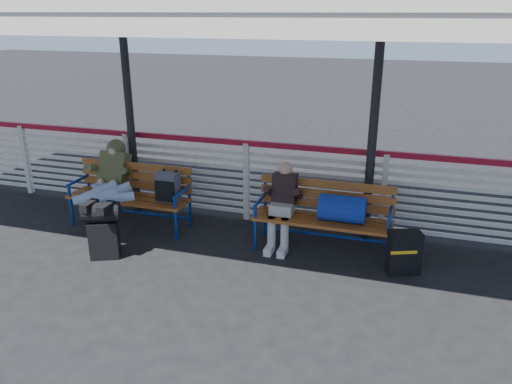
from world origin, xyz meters
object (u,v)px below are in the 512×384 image
(companion_person, at_px, (282,204))
(bench_right, at_px, (333,210))
(traveler_man, at_px, (108,188))
(bench_left, at_px, (141,189))
(suitcase_side, at_px, (404,252))
(luggage_stack, at_px, (103,228))

(companion_person, bearing_deg, bench_right, 0.58)
(traveler_man, relative_size, companion_person, 1.43)
(traveler_man, distance_m, companion_person, 2.46)
(bench_left, distance_m, traveler_man, 0.48)
(bench_right, relative_size, suitcase_side, 3.38)
(traveler_man, bearing_deg, luggage_stack, -63.30)
(luggage_stack, relative_size, traveler_man, 0.46)
(luggage_stack, height_order, bench_left, bench_left)
(bench_right, xyz_separation_m, suitcase_side, (0.92, -0.30, -0.33))
(bench_right, relative_size, companion_person, 1.57)
(traveler_man, xyz_separation_m, suitcase_side, (4.03, 0.04, -0.41))
(luggage_stack, xyz_separation_m, bench_left, (-0.03, 1.04, 0.17))
(bench_right, bearing_deg, traveler_man, -173.60)
(luggage_stack, bearing_deg, bench_left, 67.62)
(bench_right, xyz_separation_m, traveler_man, (-3.11, -0.35, 0.08))
(suitcase_side, bearing_deg, traveler_man, 158.85)
(bench_left, height_order, suitcase_side, bench_left)
(bench_right, distance_m, traveler_man, 3.13)
(traveler_man, bearing_deg, bench_left, 47.88)
(luggage_stack, height_order, companion_person, companion_person)
(bench_right, height_order, traveler_man, traveler_man)
(luggage_stack, bearing_deg, suitcase_side, -12.79)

